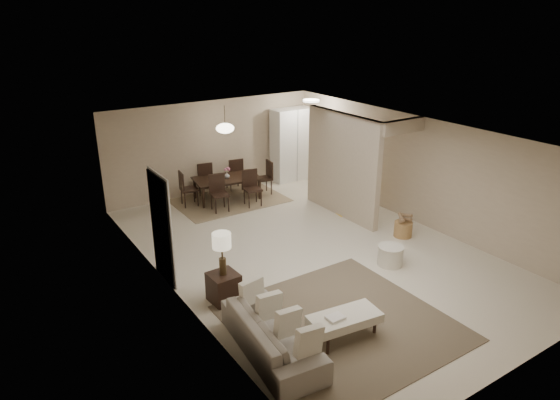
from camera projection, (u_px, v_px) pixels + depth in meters
floor at (312, 251)px, 10.42m from camera, size 9.00×9.00×0.00m
ceiling at (315, 134)px, 9.52m from camera, size 9.00×9.00×0.00m
back_wall at (213, 147)px, 13.48m from camera, size 6.00×0.00×6.00m
left_wall at (171, 229)px, 8.43m from camera, size 0.00×9.00×9.00m
right_wall at (417, 170)px, 11.51m from camera, size 0.00×9.00×9.00m
partition at (342, 165)px, 11.87m from camera, size 0.15×2.50×2.50m
doorway at (161, 229)px, 9.00m from camera, size 0.04×0.90×2.04m
pantry_cabinet at (292, 144)px, 14.49m from camera, size 1.20×0.55×2.10m
flush_light at (311, 101)px, 13.21m from camera, size 0.44×0.44×0.05m
living_rug at (341, 323)px, 8.03m from camera, size 3.20×3.20×0.01m
sofa at (272, 335)px, 7.25m from camera, size 2.13×1.02×0.60m
ottoman_bench at (345, 319)px, 7.58m from camera, size 1.17×0.64×0.40m
side_table at (224, 287)px, 8.56m from camera, size 0.49×0.49×0.52m
table_lamp at (222, 244)px, 8.26m from camera, size 0.32×0.32×0.76m
round_pouf at (390, 256)px, 9.80m from camera, size 0.51×0.51×0.39m
wicker_basket at (403, 229)px, 11.04m from camera, size 0.49×0.49×0.34m
dining_rug at (228, 199)px, 13.25m from camera, size 2.80×2.10×0.01m
dining_table at (228, 189)px, 13.14m from camera, size 1.82×1.18×0.60m
dining_chairs at (227, 183)px, 13.08m from camera, size 2.50×1.95×0.92m
vase at (227, 175)px, 13.01m from camera, size 0.18×0.18×0.15m
yellow_mat at (351, 210)px, 12.56m from camera, size 1.00×0.68×0.01m
pendant_light at (225, 128)px, 12.56m from camera, size 0.46×0.46×0.71m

